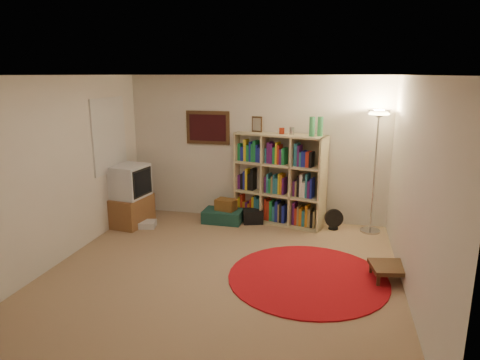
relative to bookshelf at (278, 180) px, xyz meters
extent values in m
cube|color=#957657|center=(-0.43, -2.11, -0.76)|extent=(4.50, 4.50, 0.02)
cube|color=white|center=(-0.43, -2.11, 1.76)|extent=(4.50, 4.50, 0.02)
cube|color=beige|center=(-0.43, 0.15, 0.50)|extent=(4.50, 0.02, 2.50)
cube|color=beige|center=(-0.43, -4.37, 0.50)|extent=(4.50, 0.02, 2.50)
cube|color=beige|center=(-2.69, -2.11, 0.50)|extent=(0.02, 4.50, 2.50)
cube|color=beige|center=(1.83, -2.11, 0.50)|extent=(0.02, 4.50, 2.50)
cube|color=#3C2615|center=(-1.28, 0.12, 0.85)|extent=(0.78, 0.04, 0.58)
cube|color=#3A0B0F|center=(-1.28, 0.10, 0.85)|extent=(0.66, 0.01, 0.46)
cube|color=white|center=(-2.66, -0.81, 0.80)|extent=(0.03, 1.00, 1.20)
cube|color=beige|center=(1.42, 0.13, 0.45)|extent=(0.08, 0.01, 0.12)
cube|color=tan|center=(0.02, -0.01, -0.73)|extent=(1.61, 0.83, 0.03)
cube|color=tan|center=(0.02, -0.01, 0.78)|extent=(1.61, 0.83, 0.03)
cube|color=tan|center=(-0.71, 0.18, 0.02)|extent=(0.15, 0.44, 1.55)
cube|color=tan|center=(0.75, -0.21, 0.02)|extent=(0.15, 0.44, 1.55)
cube|color=tan|center=(0.07, 0.19, 0.02)|extent=(1.50, 0.42, 1.55)
cube|color=tan|center=(-0.23, 0.05, 0.02)|extent=(0.14, 0.41, 1.48)
cube|color=tan|center=(0.27, -0.08, 0.02)|extent=(0.14, 0.41, 1.48)
cube|color=tan|center=(0.02, -0.01, -0.23)|extent=(1.54, 0.79, 0.03)
cube|color=tan|center=(0.02, -0.01, 0.28)|extent=(1.54, 0.79, 0.03)
cube|color=yellow|center=(-0.69, 0.13, -0.54)|extent=(0.09, 0.18, 0.34)
cube|color=#B22A19|center=(-0.64, 0.11, -0.51)|extent=(0.09, 0.18, 0.40)
cube|color=orange|center=(-0.59, 0.10, -0.58)|extent=(0.09, 0.18, 0.27)
cube|color=#541965|center=(-0.54, 0.09, -0.58)|extent=(0.09, 0.18, 0.27)
cube|color=orange|center=(-0.50, 0.08, -0.59)|extent=(0.08, 0.18, 0.25)
cube|color=#B22A19|center=(-0.46, 0.07, -0.55)|extent=(0.08, 0.18, 0.33)
cube|color=yellow|center=(-0.42, 0.06, -0.52)|extent=(0.09, 0.18, 0.39)
cube|color=teal|center=(-0.38, 0.04, -0.51)|extent=(0.09, 0.18, 0.40)
cube|color=teal|center=(-0.33, 0.03, -0.53)|extent=(0.09, 0.18, 0.36)
cube|color=#541965|center=(-0.68, 0.13, -0.09)|extent=(0.09, 0.18, 0.25)
cube|color=black|center=(-0.64, 0.11, -0.07)|extent=(0.09, 0.18, 0.27)
cube|color=#192498|center=(-0.59, 0.10, -0.05)|extent=(0.08, 0.18, 0.32)
cube|color=yellow|center=(-0.55, 0.09, -0.03)|extent=(0.09, 0.18, 0.37)
cube|color=black|center=(-0.50, 0.08, -0.07)|extent=(0.09, 0.18, 0.28)
cube|color=black|center=(-0.45, 0.06, -0.02)|extent=(0.09, 0.18, 0.38)
cube|color=#197F3E|center=(-0.68, 0.13, 0.44)|extent=(0.09, 0.18, 0.31)
cube|color=#192498|center=(-0.63, 0.11, 0.41)|extent=(0.10, 0.19, 0.25)
cube|color=yellow|center=(-0.58, 0.10, 0.48)|extent=(0.09, 0.18, 0.38)
cube|color=#197F3E|center=(-0.53, 0.08, 0.43)|extent=(0.10, 0.18, 0.29)
cube|color=#192498|center=(-0.48, 0.07, 0.46)|extent=(0.07, 0.18, 0.35)
cube|color=#197F3E|center=(-0.45, 0.06, 0.45)|extent=(0.08, 0.18, 0.32)
cube|color=#197F3E|center=(-0.40, 0.05, 0.48)|extent=(0.10, 0.18, 0.37)
cube|color=#192498|center=(-0.36, 0.04, 0.44)|extent=(0.07, 0.18, 0.31)
cube|color=#192498|center=(-0.32, 0.03, 0.42)|extent=(0.09, 0.18, 0.26)
cube|color=#B22A19|center=(-0.19, -0.01, -0.52)|extent=(0.09, 0.18, 0.38)
cube|color=#B22A19|center=(-0.14, -0.02, -0.54)|extent=(0.09, 0.18, 0.35)
cube|color=#197F3E|center=(-0.09, -0.03, -0.53)|extent=(0.09, 0.18, 0.35)
cube|color=teal|center=(-0.04, -0.04, -0.58)|extent=(0.09, 0.18, 0.27)
cube|color=#192498|center=(0.01, -0.06, -0.53)|extent=(0.09, 0.18, 0.36)
cube|color=olive|center=(0.05, -0.07, -0.55)|extent=(0.07, 0.18, 0.32)
cube|color=black|center=(0.09, -0.08, -0.53)|extent=(0.08, 0.18, 0.36)
cube|color=#192498|center=(0.13, -0.09, -0.56)|extent=(0.09, 0.18, 0.30)
cube|color=#541965|center=(-0.19, 0.00, -0.08)|extent=(0.08, 0.18, 0.26)
cube|color=teal|center=(-0.16, -0.01, -0.05)|extent=(0.08, 0.18, 0.32)
cube|color=#197F3E|center=(-0.12, -0.02, -0.09)|extent=(0.08, 0.18, 0.25)
cube|color=olive|center=(-0.08, -0.03, -0.06)|extent=(0.08, 0.18, 0.29)
cube|color=teal|center=(-0.04, -0.04, -0.05)|extent=(0.07, 0.18, 0.32)
cube|color=teal|center=(0.00, -0.06, -0.08)|extent=(0.10, 0.19, 0.26)
cube|color=yellow|center=(0.05, -0.07, -0.04)|extent=(0.07, 0.18, 0.35)
cube|color=orange|center=(0.08, -0.08, -0.04)|extent=(0.08, 0.18, 0.34)
cube|color=#541965|center=(0.12, -0.09, -0.07)|extent=(0.08, 0.18, 0.28)
cube|color=teal|center=(-0.20, 0.00, 0.42)|extent=(0.07, 0.18, 0.27)
cube|color=#541965|center=(-0.15, -0.01, 0.47)|extent=(0.09, 0.18, 0.37)
cube|color=#541965|center=(-0.10, -0.03, 0.46)|extent=(0.10, 0.18, 0.35)
cube|color=#197F3E|center=(-0.05, -0.04, 0.43)|extent=(0.09, 0.18, 0.29)
cube|color=yellow|center=(-0.01, -0.05, 0.48)|extent=(0.07, 0.18, 0.37)
cube|color=#B22A19|center=(0.02, -0.06, 0.45)|extent=(0.08, 0.18, 0.33)
cube|color=#541965|center=(0.06, -0.07, 0.42)|extent=(0.08, 0.18, 0.27)
cube|color=#197F3E|center=(0.11, -0.08, 0.43)|extent=(0.09, 0.18, 0.29)
cube|color=#541965|center=(0.31, -0.14, -0.52)|extent=(0.08, 0.18, 0.38)
cube|color=#B22A19|center=(0.35, -0.15, -0.56)|extent=(0.08, 0.18, 0.29)
cube|color=olive|center=(0.39, -0.16, -0.54)|extent=(0.08, 0.18, 0.33)
cube|color=orange|center=(0.43, -0.17, -0.56)|extent=(0.09, 0.18, 0.30)
cube|color=teal|center=(0.48, -0.18, -0.58)|extent=(0.09, 0.18, 0.26)
cube|color=orange|center=(0.53, -0.20, -0.53)|extent=(0.08, 0.18, 0.37)
cube|color=olive|center=(0.57, -0.21, -0.56)|extent=(0.09, 0.18, 0.31)
cube|color=black|center=(0.62, -0.22, -0.59)|extent=(0.09, 0.18, 0.24)
cube|color=olive|center=(0.66, -0.23, -0.57)|extent=(0.08, 0.18, 0.29)
cube|color=#541965|center=(0.31, -0.14, -0.08)|extent=(0.08, 0.18, 0.25)
cube|color=olive|center=(0.34, -0.15, -0.08)|extent=(0.07, 0.18, 0.26)
cube|color=black|center=(0.38, -0.16, -0.03)|extent=(0.08, 0.18, 0.35)
cube|color=white|center=(0.42, -0.17, -0.02)|extent=(0.09, 0.18, 0.38)
cube|color=white|center=(0.47, -0.18, -0.09)|extent=(0.09, 0.18, 0.25)
cube|color=teal|center=(0.51, -0.19, -0.01)|extent=(0.08, 0.18, 0.40)
cube|color=#541965|center=(0.55, -0.20, -0.07)|extent=(0.08, 0.18, 0.29)
cube|color=#192498|center=(0.59, -0.21, -0.05)|extent=(0.08, 0.18, 0.33)
cube|color=teal|center=(0.32, -0.14, 0.48)|extent=(0.10, 0.18, 0.38)
cube|color=#541965|center=(0.36, -0.15, 0.46)|extent=(0.08, 0.18, 0.35)
cube|color=teal|center=(0.39, -0.16, 0.41)|extent=(0.07, 0.18, 0.25)
cube|color=#192498|center=(0.43, -0.17, 0.42)|extent=(0.08, 0.18, 0.27)
cube|color=#192498|center=(0.46, -0.18, 0.42)|extent=(0.08, 0.18, 0.26)
cube|color=#B22A19|center=(0.51, -0.19, 0.42)|extent=(0.10, 0.19, 0.26)
cube|color=black|center=(0.56, -0.20, 0.42)|extent=(0.09, 0.18, 0.26)
cube|color=#3C2615|center=(-0.40, 0.12, 0.93)|extent=(0.19, 0.07, 0.27)
cube|color=gray|center=(-0.41, 0.10, 0.93)|extent=(0.14, 0.05, 0.21)
cylinder|color=#A5250F|center=(0.04, -0.02, 0.85)|extent=(0.11, 0.11, 0.10)
cylinder|color=#ADACB1|center=(0.21, -0.07, 0.86)|extent=(0.09, 0.09, 0.12)
cylinder|color=#3FA562|center=(0.54, -0.20, 0.95)|extent=(0.11, 0.11, 0.31)
cylinder|color=#3FA562|center=(0.67, -0.15, 0.95)|extent=(0.11, 0.11, 0.31)
cylinder|color=#ADACB1|center=(1.55, -0.15, -0.73)|extent=(0.41, 0.41, 0.03)
cylinder|color=#ADACB1|center=(1.55, -0.15, 0.21)|extent=(0.04, 0.04, 1.85)
cone|color=#ADACB1|center=(1.55, -0.15, 1.16)|extent=(0.49, 0.49, 0.15)
cylinder|color=#FFD88C|center=(1.55, -0.15, 1.17)|extent=(0.40, 0.40, 0.02)
cylinder|color=black|center=(0.96, -0.15, -0.74)|extent=(0.19, 0.19, 0.03)
cylinder|color=black|center=(0.96, -0.15, -0.66)|extent=(0.04, 0.04, 0.12)
cylinder|color=black|center=(0.96, -0.17, -0.55)|extent=(0.31, 0.13, 0.30)
cube|color=brown|center=(-2.42, -0.69, -0.50)|extent=(0.59, 0.78, 0.50)
cube|color=silver|center=(-2.42, -0.69, 0.02)|extent=(0.58, 0.66, 0.54)
cube|color=black|center=(-2.17, -0.73, 0.02)|extent=(0.09, 0.51, 0.46)
cube|color=black|center=(-2.16, -0.73, 0.02)|extent=(0.08, 0.45, 0.40)
cube|color=silver|center=(-2.12, -0.77, -0.70)|extent=(0.36, 0.32, 0.10)
cube|color=#153C35|center=(-0.93, -0.22, -0.64)|extent=(0.67, 0.44, 0.22)
cube|color=brown|center=(-0.88, -0.20, -0.44)|extent=(0.38, 0.31, 0.19)
cube|color=black|center=(-0.41, -0.14, -0.63)|extent=(0.40, 0.36, 0.23)
cylinder|color=white|center=(-0.09, 0.13, -0.64)|extent=(0.13, 0.13, 0.23)
cylinder|color=maroon|center=(0.67, -2.04, -0.74)|extent=(2.01, 2.01, 0.02)
cube|color=#3C2615|center=(1.66, -1.87, -0.57)|extent=(0.52, 0.52, 0.05)
cube|color=#3C2615|center=(1.52, -2.07, -0.67)|extent=(0.04, 0.04, 0.16)
cube|color=#3C2615|center=(1.87, -2.01, -0.67)|extent=(0.04, 0.04, 0.16)
cube|color=#3C2615|center=(1.45, -1.73, -0.67)|extent=(0.04, 0.04, 0.16)
cube|color=#3C2615|center=(1.80, -1.66, -0.67)|extent=(0.04, 0.04, 0.16)
camera|label=1|loc=(0.94, -7.06, 1.76)|focal=32.00mm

